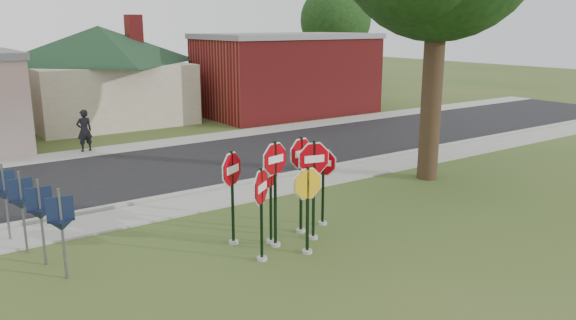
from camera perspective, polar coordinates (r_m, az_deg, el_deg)
ground at (r=13.05m, az=3.54°, el=-10.30°), size 120.00×120.00×0.00m
sidewalk_near at (r=17.38m, az=-7.89°, el=-4.10°), size 60.00×1.60×0.06m
road at (r=21.34m, az=-13.49°, el=-1.03°), size 60.00×7.00×0.04m
sidewalk_far at (r=25.29m, az=-17.15°, el=1.03°), size 60.00×1.60×0.06m
curb at (r=18.23m, az=-9.35°, el=-3.18°), size 60.00×0.20×0.14m
stop_sign_center at (r=13.34m, az=-1.32°, el=-1.87°), size 1.06×0.26×2.74m
stop_sign_yellow at (r=13.04m, az=2.00°, el=-4.03°), size 1.03×0.24×2.23m
stop_sign_left at (r=12.63m, az=-2.73°, el=-4.26°), size 0.91×0.68×2.31m
stop_sign_right at (r=13.84m, az=2.63°, el=-1.55°), size 1.11×0.28×2.65m
stop_sign_back_right at (r=14.28m, az=1.34°, el=-1.11°), size 1.06×0.24×2.65m
stop_sign_back_left at (r=13.63m, az=-1.77°, el=-2.80°), size 0.92×0.55×2.35m
stop_sign_far_right at (r=14.93m, az=3.59°, el=-1.73°), size 0.50×0.87×2.23m
stop_sign_far_left at (r=13.61m, az=-5.70°, el=-2.42°), size 1.01×0.58×2.48m
route_sign_row at (r=14.51m, az=-25.43°, el=-4.00°), size 1.43×4.63×2.00m
building_house at (r=32.72m, az=-18.57°, el=10.08°), size 11.60×11.60×6.20m
building_brick at (r=34.06m, az=-0.13°, el=8.80°), size 10.20×6.20×4.75m
bg_tree_right at (r=45.98m, az=4.84°, el=13.97°), size 5.60×5.60×8.40m
pedestrian at (r=25.05m, az=-19.99°, el=2.84°), size 0.68×0.48×1.77m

